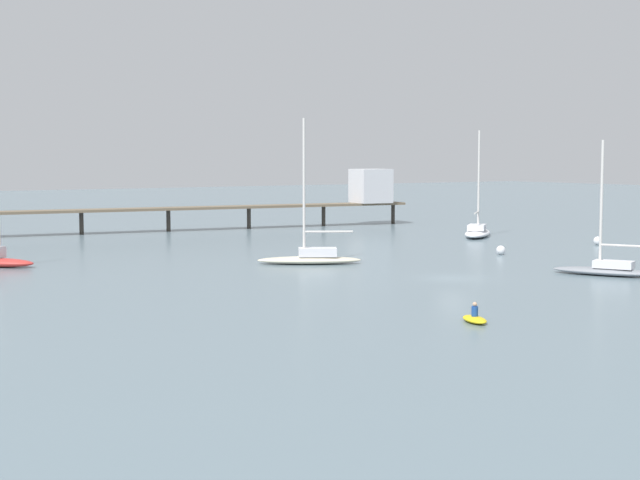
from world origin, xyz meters
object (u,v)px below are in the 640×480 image
object	(u,v)px
pier	(289,195)
sailboat_white	(477,231)
sailboat_cream	(311,256)
mooring_buoy_near	(598,241)
dinghy_yellow	(475,319)
sailboat_gray	(607,268)
mooring_buoy_mid	(501,250)

from	to	relation	value
pier	sailboat_white	world-z (taller)	sailboat_white
sailboat_cream	mooring_buoy_near	world-z (taller)	sailboat_cream
dinghy_yellow	mooring_buoy_near	size ratio (longest dim) A/B	2.84
sailboat_gray	dinghy_yellow	bearing A→B (deg)	-155.85
dinghy_yellow	pier	bearing A→B (deg)	67.46
sailboat_cream	mooring_buoy_mid	bearing A→B (deg)	-9.57
sailboat_gray	mooring_buoy_near	xyz separation A→B (m)	(18.83, 17.20, -0.15)
sailboat_cream	mooring_buoy_mid	distance (m)	19.01
sailboat_gray	pier	bearing A→B (deg)	85.13
sailboat_gray	mooring_buoy_near	bearing A→B (deg)	42.42
pier	mooring_buoy_near	size ratio (longest dim) A/B	72.47
pier	sailboat_gray	world-z (taller)	sailboat_gray
mooring_buoy_near	sailboat_gray	bearing A→B (deg)	-137.58
dinghy_yellow	mooring_buoy_mid	distance (m)	36.66
sailboat_gray	dinghy_yellow	size ratio (longest dim) A/B	4.10
sailboat_gray	sailboat_cream	xyz separation A→B (m)	(-14.92, 18.73, 0.09)
pier	mooring_buoy_mid	world-z (taller)	pier
sailboat_cream	dinghy_yellow	xyz separation A→B (m)	(-7.48, -28.78, -0.47)
sailboat_white	mooring_buoy_near	world-z (taller)	sailboat_white
pier	mooring_buoy_near	distance (m)	40.79
mooring_buoy_near	mooring_buoy_mid	world-z (taller)	mooring_buoy_near
sailboat_white	dinghy_yellow	world-z (taller)	sailboat_white
pier	sailboat_cream	xyz separation A→B (m)	(-19.64, -36.57, -3.39)
sailboat_white	mooring_buoy_mid	xyz separation A→B (m)	(-11.42, -15.83, -0.24)
dinghy_yellow	sailboat_cream	bearing A→B (deg)	75.42
pier	mooring_buoy_mid	distance (m)	39.90
sailboat_gray	dinghy_yellow	world-z (taller)	sailboat_gray
sailboat_gray	sailboat_cream	size ratio (longest dim) A/B	0.84
mooring_buoy_near	mooring_buoy_mid	bearing A→B (deg)	-173.79
pier	dinghy_yellow	world-z (taller)	pier
sailboat_cream	mooring_buoy_mid	size ratio (longest dim) A/B	14.43
pier	dinghy_yellow	bearing A→B (deg)	-112.54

